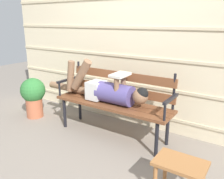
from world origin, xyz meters
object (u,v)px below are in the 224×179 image
object	(u,v)px
park_bench	(115,98)
reclining_person	(105,90)
footstool	(180,169)
potted_plant	(33,95)

from	to	relation	value
park_bench	reclining_person	distance (m)	0.17
park_bench	footstool	bearing A→B (deg)	-32.23
footstool	potted_plant	size ratio (longest dim) A/B	0.68
reclining_person	park_bench	bearing A→B (deg)	31.92
footstool	potted_plant	world-z (taller)	potted_plant
park_bench	potted_plant	xyz separation A→B (m)	(-1.39, -0.23, -0.14)
footstool	reclining_person	bearing A→B (deg)	152.39
park_bench	potted_plant	size ratio (longest dim) A/B	2.54
park_bench	reclining_person	world-z (taller)	reclining_person
park_bench	footstool	distance (m)	1.36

